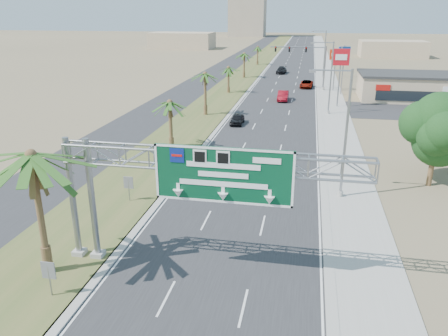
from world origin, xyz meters
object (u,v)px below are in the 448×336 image
Objects in this scene: palm_near at (31,156)px; pole_sign_red_far at (336,58)px; sign_gantry at (196,170)px; car_left_lane at (237,119)px; car_right_lane at (306,84)px; pole_sign_red_near at (341,61)px; pole_sign_blue at (344,58)px; car_mid_lane at (283,96)px; car_far at (281,70)px; signal_mast at (313,64)px; store_building at (416,87)px.

palm_near is 1.09× the size of pole_sign_red_far.
car_left_lane is (-3.23, 33.84, -5.40)m from sign_gantry.
pole_sign_red_near is at bearing -70.75° from car_right_lane.
pole_sign_blue reaches higher than car_right_lane.
car_right_lane is (8.42, 30.65, 0.03)m from car_left_lane.
car_mid_lane reaches higher than car_far.
sign_gantry is 2.00× the size of pole_sign_blue.
signal_mast is at bearing -63.42° from car_right_lane.
pole_sign_blue is (5.01, -3.68, 1.45)m from signal_mast.
pole_sign_red_near reaches higher than signal_mast.
palm_near is at bearing -166.68° from sign_gantry.
signal_mast is at bearing 104.63° from pole_sign_red_near.
pole_sign_red_far is at bearing 74.08° from palm_near.
sign_gantry is 3.39× the size of car_right_lane.
palm_near is 1.64× the size of car_far.
pole_sign_blue is at bearing 38.19° from car_mid_lane.
pole_sign_blue reaches higher than car_mid_lane.
pole_sign_red_far reaches higher than car_far.
car_right_lane is at bearing 134.73° from pole_sign_blue.
signal_mast is at bearing 84.26° from sign_gantry.
palm_near reaches higher than signal_mast.
store_building is at bearing -19.54° from signal_mast.
pole_sign_red_far is at bearing -24.93° from car_right_lane.
palm_near is at bearing -100.09° from car_mid_lane.
car_left_lane is at bearing 95.46° from sign_gantry.
pole_sign_red_far is at bearing 155.98° from store_building.
palm_near is 0.46× the size of store_building.
sign_gantry is 62.68m from pole_sign_red_far.
car_far is at bearing 90.59° from sign_gantry.
palm_near is at bearing -105.92° from pole_sign_red_far.
pole_sign_blue is (1.18, 10.98, -0.66)m from pole_sign_red_near.
car_mid_lane is at bearing -101.39° from car_right_lane.
car_far is at bearing 85.15° from palm_near.
pole_sign_red_near is 14.51m from pole_sign_red_far.
car_mid_lane is 0.63× the size of pole_sign_red_far.
car_far is at bearing 94.64° from car_mid_lane.
sign_gantry is 2.01× the size of palm_near.
car_mid_lane is at bearing 88.19° from sign_gantry.
car_left_lane is 0.51× the size of pole_sign_red_far.
sign_gantry is 64.92m from car_right_lane.
car_right_lane is 0.59× the size of pole_sign_blue.
signal_mast is (14.37, 63.97, -2.08)m from palm_near.
car_far is at bearing 107.96° from signal_mast.
car_mid_lane is at bearing 157.49° from pole_sign_red_near.
car_right_lane is 18.86m from pole_sign_red_near.
pole_sign_red_near is (-13.00, -8.69, 4.96)m from store_building.
car_right_lane is (13.32, 66.42, -6.24)m from palm_near.
sign_gantry is at bearing -100.91° from pole_sign_blue.
sign_gantry is at bearing -91.25° from car_right_lane.
pole_sign_blue is (-11.82, 2.30, 4.30)m from store_building.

